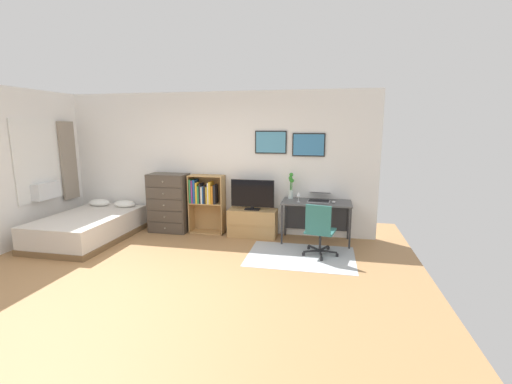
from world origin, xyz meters
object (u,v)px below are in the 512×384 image
(bed, at_px, (89,227))
(dresser, at_px, (169,203))
(bookshelf, at_px, (205,198))
(office_chair, at_px, (319,229))
(television, at_px, (252,195))
(wine_glass, at_px, (299,194))
(bamboo_vase, at_px, (291,185))
(laptop, at_px, (319,197))
(computer_mouse, at_px, (334,202))
(tv_stand, at_px, (253,223))
(desk, at_px, (316,208))

(bed, relative_size, dresser, 1.75)
(bookshelf, bearing_deg, office_chair, -21.38)
(bed, bearing_deg, television, 15.05)
(wine_glass, bearing_deg, bamboo_vase, 121.17)
(bed, relative_size, laptop, 4.55)
(dresser, bearing_deg, computer_mouse, -2.16)
(wine_glass, bearing_deg, bookshelf, 172.77)
(tv_stand, distance_m, desk, 1.23)
(bed, relative_size, office_chair, 2.33)
(dresser, xyz_separation_m, tv_stand, (1.68, 0.02, -0.31))
(office_chair, bearing_deg, television, 158.80)
(desk, xyz_separation_m, office_chair, (0.08, -0.80, -0.15))
(bamboo_vase, bearing_deg, desk, -11.93)
(bamboo_vase, xyz_separation_m, wine_glass, (0.16, -0.27, -0.11))
(office_chair, relative_size, bamboo_vase, 1.78)
(office_chair, height_order, computer_mouse, office_chair)
(dresser, bearing_deg, wine_glass, -3.85)
(dresser, relative_size, computer_mouse, 11.05)
(dresser, distance_m, desk, 2.86)
(television, height_order, wine_glass, television)
(bed, bearing_deg, laptop, 11.07)
(laptop, distance_m, bamboo_vase, 0.56)
(bookshelf, distance_m, computer_mouse, 2.43)
(bed, relative_size, computer_mouse, 19.30)
(tv_stand, relative_size, office_chair, 1.06)
(tv_stand, xyz_separation_m, bamboo_vase, (0.70, 0.09, 0.73))
(office_chair, height_order, bamboo_vase, bamboo_vase)
(tv_stand, xyz_separation_m, desk, (1.18, -0.01, 0.34))
(dresser, bearing_deg, tv_stand, 0.51)
(dresser, bearing_deg, desk, 0.00)
(television, relative_size, office_chair, 0.95)
(computer_mouse, bearing_deg, bamboo_vase, 164.09)
(bookshelf, xyz_separation_m, office_chair, (2.21, -0.86, -0.23))
(dresser, relative_size, office_chair, 1.34)
(office_chair, bearing_deg, laptop, 103.42)
(laptop, bearing_deg, desk, -153.29)
(bookshelf, distance_m, wine_glass, 1.84)
(bookshelf, relative_size, wine_glass, 6.30)
(computer_mouse, bearing_deg, dresser, 177.84)
(desk, distance_m, office_chair, 0.82)
(desk, xyz_separation_m, wine_glass, (-0.31, -0.17, 0.27))
(office_chair, xyz_separation_m, laptop, (-0.03, 0.82, 0.35))
(bookshelf, bearing_deg, television, -4.00)
(office_chair, height_order, wine_glass, wine_glass)
(bed, xyz_separation_m, tv_stand, (2.90, 0.80, 0.02))
(office_chair, xyz_separation_m, computer_mouse, (0.22, 0.69, 0.30))
(bookshelf, relative_size, laptop, 2.57)
(bed, height_order, office_chair, office_chair)
(tv_stand, xyz_separation_m, laptop, (1.23, 0.00, 0.55))
(computer_mouse, height_order, bamboo_vase, bamboo_vase)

